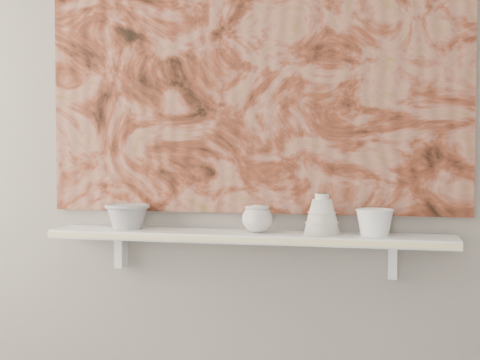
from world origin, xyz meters
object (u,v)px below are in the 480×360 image
(cup_cream, at_px, (257,219))
(bowl_white, at_px, (375,222))
(bowl_grey, at_px, (127,216))
(bell_vessel, at_px, (322,214))
(shelf, at_px, (247,237))
(painting, at_px, (252,57))

(cup_cream, bearing_deg, bowl_white, 0.00)
(bowl_grey, height_order, bell_vessel, bell_vessel)
(cup_cream, height_order, bell_vessel, bell_vessel)
(bowl_grey, bearing_deg, shelf, 0.00)
(shelf, relative_size, painting, 0.93)
(painting, distance_m, bell_vessel, 0.60)
(cup_cream, bearing_deg, bowl_grey, 180.00)
(painting, distance_m, bowl_grey, 0.72)
(painting, bearing_deg, shelf, -90.00)
(painting, distance_m, cup_cream, 0.57)
(bowl_grey, xyz_separation_m, bowl_white, (0.87, 0.00, -0.00))
(cup_cream, bearing_deg, shelf, 180.00)
(painting, height_order, bowl_white, painting)
(shelf, xyz_separation_m, cup_cream, (0.04, 0.00, 0.06))
(shelf, relative_size, cup_cream, 13.41)
(shelf, xyz_separation_m, painting, (0.00, 0.08, 0.62))
(shelf, bearing_deg, cup_cream, 0.00)
(shelf, bearing_deg, bowl_grey, 180.00)
(bell_vessel, distance_m, bowl_white, 0.18)
(shelf, distance_m, bowl_white, 0.44)
(shelf, distance_m, cup_cream, 0.07)
(bowl_grey, height_order, bowl_white, bowl_grey)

